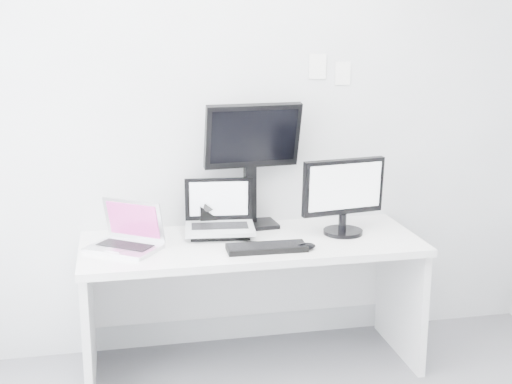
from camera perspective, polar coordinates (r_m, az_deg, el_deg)
back_wall at (r=3.89m, az=-1.40°, el=6.28°), size 3.60×0.00×3.60m
desk at (r=3.81m, az=-0.36°, el=-9.25°), size 1.80×0.70×0.73m
macbook at (r=3.56m, az=-10.97°, el=-2.76°), size 0.43×0.41×0.26m
speaker at (r=3.90m, az=-4.02°, el=-1.58°), size 0.12×0.12×0.19m
dell_laptop at (r=3.72m, az=-3.03°, el=-1.36°), size 0.40×0.33×0.31m
rear_monitor at (r=3.85m, az=-0.36°, el=2.33°), size 0.55×0.24×0.73m
samsung_monitor at (r=3.78m, az=7.29°, el=-0.29°), size 0.50×0.29×0.43m
keyboard at (r=3.53m, az=0.89°, el=-4.63°), size 0.41×0.15×0.03m
mouse at (r=3.54m, az=4.12°, el=-4.51°), size 0.12×0.09×0.04m
wall_note_0 at (r=3.96m, az=5.11°, el=10.29°), size 0.10×0.00×0.14m
wall_note_1 at (r=4.01m, az=7.18°, el=9.71°), size 0.09×0.00×0.13m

